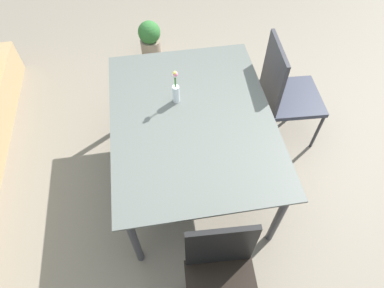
{
  "coord_description": "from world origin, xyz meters",
  "views": [
    {
      "loc": [
        -1.56,
        0.28,
        2.57
      ],
      "look_at": [
        -0.0,
        0.03,
        0.43
      ],
      "focal_mm": 31.22,
      "sensor_mm": 36.0,
      "label": 1
    }
  ],
  "objects": [
    {
      "name": "ground_plane",
      "position": [
        0.0,
        0.0,
        0.0
      ],
      "size": [
        12.0,
        12.0,
        0.0
      ],
      "primitive_type": "plane",
      "color": "#756B5B"
    },
    {
      "name": "dining_table",
      "position": [
        -0.0,
        0.03,
        0.69
      ],
      "size": [
        1.54,
        1.17,
        0.75
      ],
      "color": "#4C514C",
      "rests_on": "ground"
    },
    {
      "name": "chair_near_right",
      "position": [
        0.35,
        -0.83,
        0.55
      ],
      "size": [
        0.51,
        0.51,
        1.01
      ],
      "rotation": [
        0.0,
        0.0,
        3.08
      ],
      "color": "#2C2F3C",
      "rests_on": "ground"
    },
    {
      "name": "chair_end_left",
      "position": [
        -1.06,
        0.03,
        0.53
      ],
      "size": [
        0.45,
        0.45,
        0.94
      ],
      "rotation": [
        0.0,
        0.0,
        1.52
      ],
      "color": "black",
      "rests_on": "ground"
    },
    {
      "name": "flower_vase",
      "position": [
        0.18,
        0.12,
        0.86
      ],
      "size": [
        0.05,
        0.05,
        0.29
      ],
      "color": "silver",
      "rests_on": "dining_table"
    },
    {
      "name": "potted_plant",
      "position": [
        1.67,
        0.24,
        0.24
      ],
      "size": [
        0.25,
        0.25,
        0.46
      ],
      "color": "gray",
      "rests_on": "ground"
    }
  ]
}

